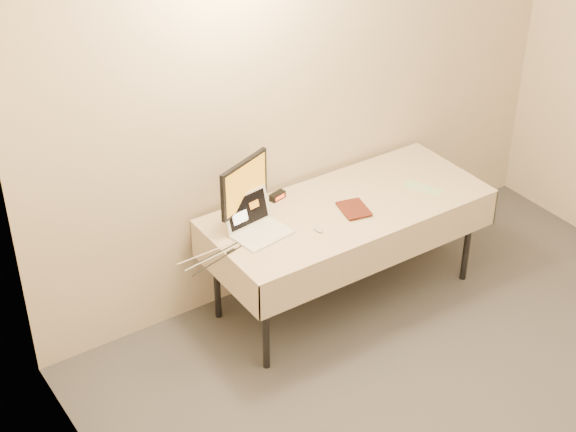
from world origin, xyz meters
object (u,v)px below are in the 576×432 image
book (343,198)px  table (348,213)px  monitor (244,188)px  laptop (256,224)px

book → table: bearing=45.2°
table → book: size_ratio=8.44×
monitor → book: (0.57, -0.24, -0.15)m
laptop → monitor: size_ratio=0.83×
table → laptop: bearing=174.4°
laptop → book: laptop is taller
table → monitor: 0.75m
laptop → table: bearing=-13.6°
laptop → book: 0.58m
monitor → book: monitor is taller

